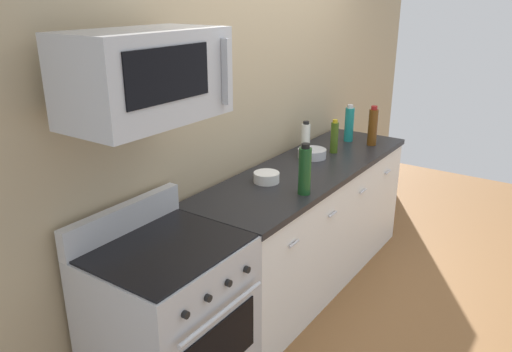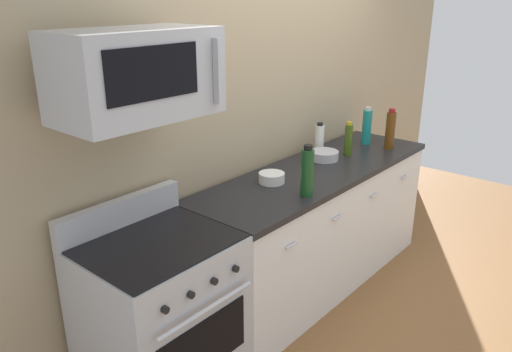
# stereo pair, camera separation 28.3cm
# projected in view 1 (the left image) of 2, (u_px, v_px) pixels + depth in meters

# --- Properties ---
(ground_plane) EXTENTS (6.32, 6.32, 0.00)m
(ground_plane) POSITION_uv_depth(u_px,v_px,m) (305.00, 278.00, 3.92)
(ground_plane) COLOR brown
(back_wall) EXTENTS (5.26, 0.10, 2.70)m
(back_wall) POSITION_uv_depth(u_px,v_px,m) (262.00, 101.00, 3.67)
(back_wall) COLOR tan
(back_wall) RESTS_ON ground_plane
(counter_unit) EXTENTS (2.17, 0.66, 0.92)m
(counter_unit) POSITION_uv_depth(u_px,v_px,m) (307.00, 225.00, 3.76)
(counter_unit) COLOR white
(counter_unit) RESTS_ON ground_plane
(range_oven) EXTENTS (0.76, 0.69, 1.07)m
(range_oven) POSITION_uv_depth(u_px,v_px,m) (170.00, 323.00, 2.63)
(range_oven) COLOR #B7BABF
(range_oven) RESTS_ON ground_plane
(microwave) EXTENTS (0.74, 0.44, 0.40)m
(microwave) POSITION_uv_depth(u_px,v_px,m) (146.00, 76.00, 2.21)
(microwave) COLOR #B7BABF
(bottle_olive_oil) EXTENTS (0.06, 0.06, 0.26)m
(bottle_olive_oil) POSITION_uv_depth(u_px,v_px,m) (334.00, 137.00, 3.88)
(bottle_olive_oil) COLOR #385114
(bottle_olive_oil) RESTS_ON countertop_slab
(bottle_vinegar_white) EXTENTS (0.07, 0.07, 0.24)m
(bottle_vinegar_white) POSITION_uv_depth(u_px,v_px,m) (306.00, 137.00, 3.93)
(bottle_vinegar_white) COLOR silver
(bottle_vinegar_white) RESTS_ON countertop_slab
(bottle_wine_green) EXTENTS (0.08, 0.08, 0.32)m
(bottle_wine_green) POSITION_uv_depth(u_px,v_px,m) (305.00, 170.00, 3.07)
(bottle_wine_green) COLOR #19471E
(bottle_wine_green) RESTS_ON countertop_slab
(bottle_wine_amber) EXTENTS (0.08, 0.08, 0.32)m
(bottle_wine_amber) POSITION_uv_depth(u_px,v_px,m) (373.00, 127.00, 4.06)
(bottle_wine_amber) COLOR #59330F
(bottle_wine_amber) RESTS_ON countertop_slab
(bottle_sparkling_teal) EXTENTS (0.08, 0.08, 0.31)m
(bottle_sparkling_teal) POSITION_uv_depth(u_px,v_px,m) (349.00, 124.00, 4.18)
(bottle_sparkling_teal) COLOR #197F7A
(bottle_sparkling_teal) RESTS_ON countertop_slab
(bowl_white_ceramic) EXTENTS (0.17, 0.17, 0.07)m
(bowl_white_ceramic) POSITION_uv_depth(u_px,v_px,m) (266.00, 177.00, 3.30)
(bowl_white_ceramic) COLOR white
(bowl_white_ceramic) RESTS_ON countertop_slab
(bowl_steel_prep) EXTENTS (0.21, 0.21, 0.07)m
(bowl_steel_prep) POSITION_uv_depth(u_px,v_px,m) (312.00, 153.00, 3.79)
(bowl_steel_prep) COLOR #B2B5BA
(bowl_steel_prep) RESTS_ON countertop_slab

